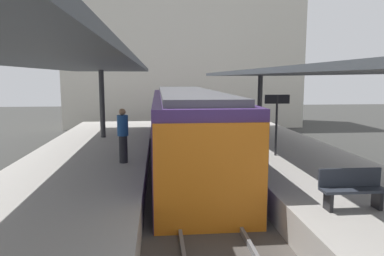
# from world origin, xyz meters

# --- Properties ---
(ground_plane) EXTENTS (80.00, 80.00, 0.00)m
(ground_plane) POSITION_xyz_m (0.00, 0.00, 0.00)
(ground_plane) COLOR #383835
(platform_left) EXTENTS (4.40, 28.00, 1.00)m
(platform_left) POSITION_xyz_m (-3.80, 0.00, 0.50)
(platform_left) COLOR #ADA8A0
(platform_left) RESTS_ON ground_plane
(platform_right) EXTENTS (4.40, 28.00, 1.00)m
(platform_right) POSITION_xyz_m (3.80, 0.00, 0.50)
(platform_right) COLOR #ADA8A0
(platform_right) RESTS_ON ground_plane
(track_ballast) EXTENTS (3.20, 28.00, 0.20)m
(track_ballast) POSITION_xyz_m (0.00, 0.00, 0.10)
(track_ballast) COLOR #4C4742
(track_ballast) RESTS_ON ground_plane
(rail_near_side) EXTENTS (0.08, 28.00, 0.14)m
(rail_near_side) POSITION_xyz_m (-0.72, 0.00, 0.27)
(rail_near_side) COLOR slate
(rail_near_side) RESTS_ON track_ballast
(rail_far_side) EXTENTS (0.08, 28.00, 0.14)m
(rail_far_side) POSITION_xyz_m (0.72, 0.00, 0.27)
(rail_far_side) COLOR slate
(rail_far_side) RESTS_ON track_ballast
(commuter_train) EXTENTS (2.78, 13.39, 3.10)m
(commuter_train) POSITION_xyz_m (0.00, 5.04, 1.73)
(commuter_train) COLOR #472D6B
(commuter_train) RESTS_ON track_ballast
(canopy_left) EXTENTS (4.18, 21.00, 3.33)m
(canopy_left) POSITION_xyz_m (-3.80, 1.40, 4.21)
(canopy_left) COLOR #333335
(canopy_left) RESTS_ON platform_left
(canopy_right) EXTENTS (4.18, 21.00, 3.08)m
(canopy_right) POSITION_xyz_m (3.80, 1.40, 3.96)
(canopy_right) COLOR #333335
(canopy_right) RESTS_ON platform_right
(platform_bench) EXTENTS (1.40, 0.41, 0.86)m
(platform_bench) POSITION_xyz_m (2.94, -2.41, 1.46)
(platform_bench) COLOR black
(platform_bench) RESTS_ON platform_right
(platform_sign) EXTENTS (0.90, 0.08, 2.21)m
(platform_sign) POSITION_xyz_m (3.06, 2.97, 2.62)
(platform_sign) COLOR #262628
(platform_sign) RESTS_ON platform_right
(passenger_near_bench) EXTENTS (0.36, 0.36, 1.81)m
(passenger_near_bench) POSITION_xyz_m (-2.36, 2.36, 1.94)
(passenger_near_bench) COLOR #232328
(passenger_near_bench) RESTS_ON platform_left
(station_building_backdrop) EXTENTS (18.00, 6.00, 11.00)m
(station_building_backdrop) POSITION_xyz_m (0.92, 20.00, 5.50)
(station_building_backdrop) COLOR beige
(station_building_backdrop) RESTS_ON ground_plane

